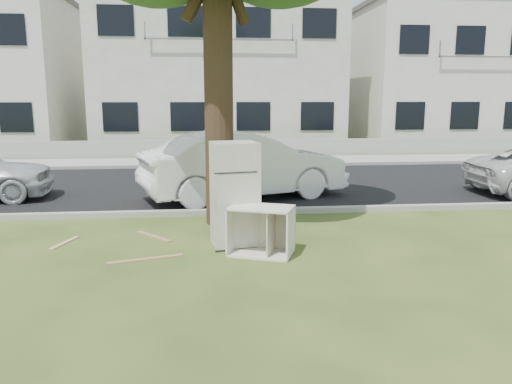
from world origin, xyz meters
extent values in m
plane|color=#324317|center=(0.00, 0.00, 0.00)|extent=(120.00, 120.00, 0.00)
cube|color=black|center=(0.00, 6.00, 0.01)|extent=(120.00, 7.00, 0.01)
cube|color=gray|center=(0.00, 2.45, 0.00)|extent=(120.00, 0.18, 0.12)
cube|color=gray|center=(0.00, 9.55, 0.00)|extent=(120.00, 0.18, 0.12)
cube|color=gray|center=(0.00, 11.00, 0.01)|extent=(120.00, 2.80, 0.01)
cube|color=gray|center=(0.00, 12.60, 0.35)|extent=(120.00, 0.15, 0.70)
cylinder|color=black|center=(-0.40, 1.80, 2.60)|extent=(0.54, 0.54, 5.20)
cube|color=silver|center=(0.00, 17.50, 3.60)|extent=(11.00, 8.00, 7.20)
cube|color=silver|center=(12.00, 17.50, 3.30)|extent=(10.00, 8.00, 6.60)
cube|color=#595451|center=(12.00, 17.50, 6.72)|extent=(10.20, 8.16, 0.24)
cube|color=#B8B2A6|center=(-0.20, 0.30, 0.86)|extent=(0.81, 0.77, 1.71)
cube|color=beige|center=(0.18, -0.24, 0.38)|extent=(1.13, 0.91, 0.76)
cube|color=#977949|center=(-1.60, -0.35, 0.01)|extent=(1.12, 0.40, 0.02)
cube|color=#95774E|center=(-1.60, 0.90, 0.01)|extent=(0.69, 0.76, 0.02)
cube|color=tan|center=(-3.05, 0.67, 0.01)|extent=(0.33, 0.76, 0.02)
imported|color=white|center=(0.25, 4.14, 0.81)|extent=(5.19, 3.17, 1.62)
camera|label=1|loc=(-0.66, -7.70, 2.44)|focal=35.00mm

